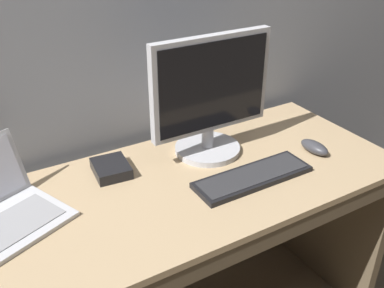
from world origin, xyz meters
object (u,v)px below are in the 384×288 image
object	(u,v)px
external_monitor	(211,98)
external_drive_box	(111,168)
wired_keyboard	(253,177)
computer_mouse	(314,147)

from	to	relation	value
external_monitor	external_drive_box	world-z (taller)	external_monitor
wired_keyboard	computer_mouse	xyz separation A→B (m)	(0.31, 0.03, 0.01)
external_drive_box	external_monitor	bearing A→B (deg)	-8.36
external_monitor	external_drive_box	xyz separation A→B (m)	(-0.37, 0.05, -0.21)
external_monitor	computer_mouse	world-z (taller)	external_monitor
computer_mouse	external_drive_box	xyz separation A→B (m)	(-0.72, 0.25, -0.00)
external_monitor	wired_keyboard	distance (m)	0.31
wired_keyboard	computer_mouse	distance (m)	0.32
external_monitor	computer_mouse	size ratio (longest dim) A/B	3.79
external_drive_box	computer_mouse	bearing A→B (deg)	-19.46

